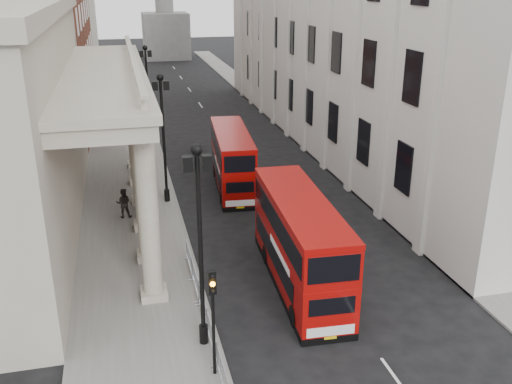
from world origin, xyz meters
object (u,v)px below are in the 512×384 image
pedestrian_c (141,197)px  bus_far (232,158)px  lamp_post_north (148,86)px  traffic_light (213,304)px  bus_near (300,241)px  pedestrian_b (124,203)px  lamp_post_mid (163,130)px  pedestrian_a (140,204)px  lamp_post_south (200,234)px

pedestrian_c → bus_far: bearing=43.2°
lamp_post_north → traffic_light: bearing=-89.8°
bus_near → pedestrian_b: size_ratio=5.48×
bus_far → pedestrian_c: size_ratio=5.19×
lamp_post_north → bus_near: 28.75m
lamp_post_mid → pedestrian_a: 4.91m
lamp_post_mid → bus_near: size_ratio=0.82×
traffic_light → lamp_post_south: bearing=92.8°
pedestrian_a → traffic_light: bearing=-79.1°
traffic_light → lamp_post_north: bearing=90.2°
lamp_post_south → pedestrian_a: lamp_post_south is taller
lamp_post_mid → pedestrian_a: bearing=-128.2°
traffic_light → bus_far: 20.56m
traffic_light → pedestrian_b: traffic_light is taller
pedestrian_b → bus_far: bearing=-144.3°
lamp_post_mid → bus_far: bearing=22.4°
lamp_post_mid → pedestrian_c: (-1.68, -1.24, -3.88)m
lamp_post_north → pedestrian_a: (-1.81, -18.30, -3.94)m
lamp_post_south → bus_far: size_ratio=0.88×
lamp_post_mid → traffic_light: size_ratio=1.93×
bus_near → pedestrian_a: 12.17m
lamp_post_north → pedestrian_c: lamp_post_north is taller
lamp_post_south → pedestrian_c: size_ratio=4.55×
pedestrian_b → lamp_post_north: bearing=-91.4°
pedestrian_b → pedestrian_c: bearing=-134.5°
bus_far → pedestrian_a: bus_far is taller
lamp_post_mid → pedestrian_c: size_ratio=4.55×
pedestrian_a → pedestrian_b: bearing=173.4°
lamp_post_south → pedestrian_c: bearing=96.5°
pedestrian_b → bus_near: bearing=136.0°
bus_far → lamp_post_south: bearing=-99.7°
lamp_post_mid → pedestrian_b: 5.22m
lamp_post_north → bus_near: size_ratio=0.82×
traffic_light → bus_near: bearing=48.9°
traffic_light → pedestrian_c: traffic_light is taller
bus_near → pedestrian_b: (-8.02, 10.04, -1.22)m
lamp_post_south → pedestrian_b: bearing=101.4°
pedestrian_b → pedestrian_c: (1.12, 0.88, -0.02)m
pedestrian_a → lamp_post_south: bearing=-78.5°
pedestrian_b → pedestrian_c: pedestrian_b is taller
lamp_post_mid → bus_near: (5.22, -12.15, -2.64)m
lamp_post_south → pedestrian_c: (-1.68, 14.76, -3.88)m
bus_far → pedestrian_a: (-6.59, -4.27, -1.13)m
traffic_light → pedestrian_b: 16.30m
lamp_post_mid → bus_far: (4.78, 1.98, -2.81)m
pedestrian_c → bus_near: bearing=-40.9°
traffic_light → pedestrian_a: traffic_light is taller
lamp_post_mid → bus_far: lamp_post_mid is taller
lamp_post_south → lamp_post_north: size_ratio=1.00×
lamp_post_mid → bus_far: 5.89m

